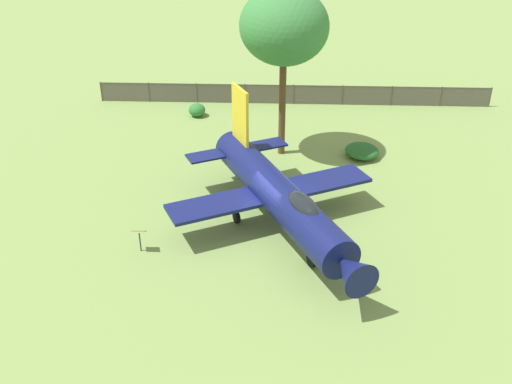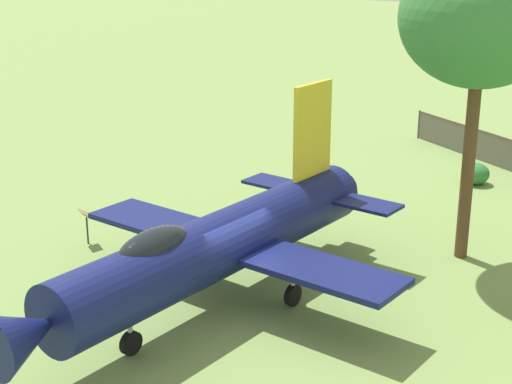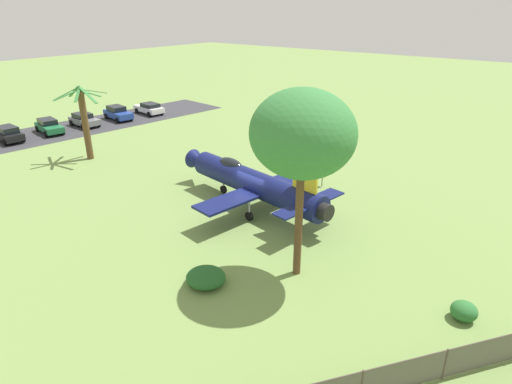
{
  "view_description": "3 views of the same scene",
  "coord_description": "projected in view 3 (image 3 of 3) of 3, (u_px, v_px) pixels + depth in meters",
  "views": [
    {
      "loc": [
        -13.4,
        -19.16,
        15.06
      ],
      "look_at": [
        -0.74,
        0.63,
        1.8
      ],
      "focal_mm": 41.68,
      "sensor_mm": 36.0,
      "label": 1
    },
    {
      "loc": [
        10.12,
        -16.21,
        9.51
      ],
      "look_at": [
        0.35,
        1.26,
        2.9
      ],
      "focal_mm": 54.61,
      "sensor_mm": 36.0,
      "label": 2
    },
    {
      "loc": [
        20.76,
        16.46,
        12.64
      ],
      "look_at": [
        0.7,
        0.63,
        1.57
      ],
      "focal_mm": 30.4,
      "sensor_mm": 36.0,
      "label": 3
    }
  ],
  "objects": [
    {
      "name": "palm_tree",
      "position": [
        85.0,
        122.0,
        37.4
      ],
      "size": [
        4.66,
        4.79,
        6.39
      ],
      "color": "brown",
      "rests_on": "ground_plane"
    },
    {
      "name": "parked_car_gray",
      "position": [
        84.0,
        120.0,
        48.75
      ],
      "size": [
        2.3,
        4.12,
        1.44
      ],
      "rotation": [
        0.0,
        0.0,
        7.79
      ],
      "color": "slate",
      "rests_on": "ground_plane"
    },
    {
      "name": "parked_car_black",
      "position": [
        7.0,
        134.0,
        43.28
      ],
      "size": [
        2.15,
        4.5,
        1.56
      ],
      "rotation": [
        0.0,
        0.0,
        4.66
      ],
      "color": "black",
      "rests_on": "ground_plane"
    },
    {
      "name": "shrub_near_fence",
      "position": [
        206.0,
        277.0,
        21.19
      ],
      "size": [
        1.9,
        1.99,
        0.76
      ],
      "color": "#235B26",
      "rests_on": "ground_plane"
    },
    {
      "name": "display_jet",
      "position": [
        251.0,
        181.0,
        28.86
      ],
      "size": [
        10.01,
        13.19,
        5.43
      ],
      "rotation": [
        0.0,
        0.0,
        4.56
      ],
      "color": "#111951",
      "rests_on": "ground_plane"
    },
    {
      "name": "parked_car_green",
      "position": [
        49.0,
        126.0,
        46.18
      ],
      "size": [
        2.58,
        4.62,
        1.46
      ],
      "rotation": [
        0.0,
        0.0,
        7.67
      ],
      "color": "#1E6B3D",
      "rests_on": "ground_plane"
    },
    {
      "name": "parking_strip",
      "position": [
        87.0,
        126.0,
        49.16
      ],
      "size": [
        34.49,
        11.43,
        0.0
      ],
      "primitive_type": "cube",
      "rotation": [
        0.0,
        0.0,
        6.18
      ],
      "color": "#38383D",
      "rests_on": "ground_plane"
    },
    {
      "name": "ground_plane",
      "position": [
        255.0,
        208.0,
        29.34
      ],
      "size": [
        200.0,
        200.0,
        0.0
      ],
      "primitive_type": "plane",
      "color": "#75934C"
    },
    {
      "name": "parked_car_blue",
      "position": [
        118.0,
        113.0,
        51.5
      ],
      "size": [
        2.5,
        4.46,
        1.59
      ],
      "rotation": [
        0.0,
        0.0,
        7.71
      ],
      "color": "#23429E",
      "rests_on": "ground_plane"
    },
    {
      "name": "parked_car_white",
      "position": [
        149.0,
        108.0,
        54.22
      ],
      "size": [
        2.49,
        4.52,
        1.38
      ],
      "rotation": [
        0.0,
        0.0,
        4.59
      ],
      "color": "silver",
      "rests_on": "ground_plane"
    },
    {
      "name": "shade_tree",
      "position": [
        303.0,
        135.0,
        19.33
      ],
      "size": [
        4.67,
        4.92,
        9.39
      ],
      "color": "brown",
      "rests_on": "ground_plane"
    },
    {
      "name": "shrub_by_tree",
      "position": [
        464.0,
        311.0,
        18.79
      ],
      "size": [
        1.1,
        1.14,
        0.86
      ],
      "color": "#2D7033",
      "rests_on": "ground_plane"
    },
    {
      "name": "info_plaque",
      "position": [
        322.0,
        176.0,
        32.47
      ],
      "size": [
        0.72,
        0.67,
        1.14
      ],
      "color": "#333333",
      "rests_on": "ground_plane"
    }
  ]
}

